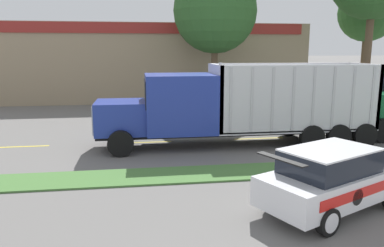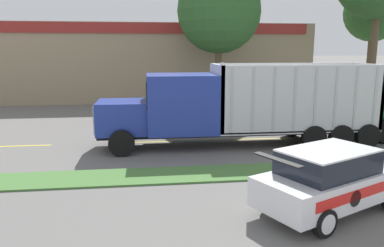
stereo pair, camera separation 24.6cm
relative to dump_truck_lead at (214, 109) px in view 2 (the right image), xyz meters
name	(u,v)px [view 2 (the right image)]	position (x,y,z in m)	size (l,w,h in m)	color
grass_verge	(195,174)	(-1.33, -3.91, -1.61)	(120.00, 1.67, 0.06)	#477538
centre_line_3	(23,146)	(-8.33, 0.93, -1.64)	(2.40, 0.14, 0.01)	yellow
centre_line_4	(147,142)	(-2.93, 0.93, -1.64)	(2.40, 0.14, 0.01)	yellow
centre_line_5	(261,139)	(2.47, 0.93, -1.64)	(2.40, 0.14, 0.01)	yellow
centre_line_6	(367,135)	(7.87, 0.93, -1.64)	(2.40, 0.14, 0.01)	yellow
dump_truck_lead	(214,109)	(0.00, 0.00, 0.00)	(12.12, 2.83, 3.65)	black
rally_car	(332,179)	(1.76, -7.20, -0.77)	(4.62, 3.40, 1.72)	white
store_building_backdrop	(129,61)	(-4.32, 19.66, 1.49)	(30.20, 12.10, 6.26)	#9E896B
tree_behind_left	(374,6)	(15.79, 13.74, 6.02)	(4.75, 4.75, 10.78)	brown
tree_behind_right	(219,2)	(2.30, 10.70, 5.76)	(5.83, 5.83, 11.19)	brown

